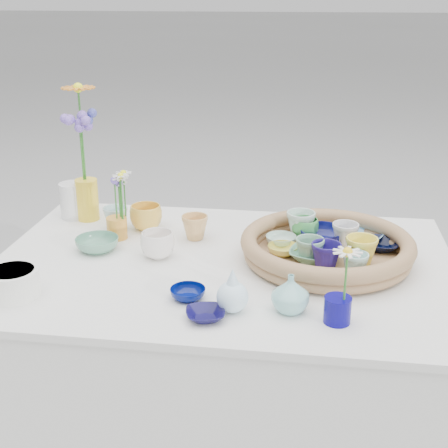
# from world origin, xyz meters

# --- Properties ---
(wicker_tray) EXTENTS (0.47, 0.47, 0.08)m
(wicker_tray) POSITION_xyz_m (0.28, 0.05, 0.80)
(wicker_tray) COLOR brown
(wicker_tray) RESTS_ON display_table
(tray_ceramic_0) EXTENTS (0.16, 0.16, 0.04)m
(tray_ceramic_0) POSITION_xyz_m (0.27, 0.14, 0.80)
(tray_ceramic_0) COLOR #0B0E51
(tray_ceramic_0) RESTS_ON wicker_tray
(tray_ceramic_1) EXTENTS (0.12, 0.12, 0.03)m
(tray_ceramic_1) POSITION_xyz_m (0.43, 0.11, 0.80)
(tray_ceramic_1) COLOR black
(tray_ceramic_1) RESTS_ON wicker_tray
(tray_ceramic_2) EXTENTS (0.11, 0.11, 0.08)m
(tray_ceramic_2) POSITION_xyz_m (0.37, -0.01, 0.82)
(tray_ceramic_2) COLOR yellow
(tray_ceramic_2) RESTS_ON wicker_tray
(tray_ceramic_3) EXTENTS (0.16, 0.16, 0.03)m
(tray_ceramic_3) POSITION_xyz_m (0.25, 0.01, 0.80)
(tray_ceramic_3) COLOR #5D9B7A
(tray_ceramic_3) RESTS_ON wicker_tray
(tray_ceramic_4) EXTENTS (0.08, 0.08, 0.07)m
(tray_ceramic_4) POSITION_xyz_m (0.23, -0.01, 0.82)
(tray_ceramic_4) COLOR #73A888
(tray_ceramic_4) RESTS_ON wicker_tray
(tray_ceramic_5) EXTENTS (0.11, 0.11, 0.03)m
(tray_ceramic_5) POSITION_xyz_m (0.15, 0.10, 0.80)
(tray_ceramic_5) COLOR #A7CABB
(tray_ceramic_5) RESTS_ON wicker_tray
(tray_ceramic_6) EXTENTS (0.10, 0.10, 0.08)m
(tray_ceramic_6) POSITION_xyz_m (0.20, 0.17, 0.82)
(tray_ceramic_6) COLOR silver
(tray_ceramic_6) RESTS_ON wicker_tray
(tray_ceramic_7) EXTENTS (0.09, 0.09, 0.07)m
(tray_ceramic_7) POSITION_xyz_m (0.33, 0.12, 0.82)
(tray_ceramic_7) COLOR silver
(tray_ceramic_7) RESTS_ON wicker_tray
(tray_ceramic_8) EXTENTS (0.13, 0.13, 0.03)m
(tray_ceramic_8) POSITION_xyz_m (0.39, 0.18, 0.80)
(tray_ceramic_8) COLOR #6AA4D0
(tray_ceramic_8) RESTS_ON wicker_tray
(tray_ceramic_9) EXTENTS (0.10, 0.10, 0.07)m
(tray_ceramic_9) POSITION_xyz_m (0.27, -0.05, 0.82)
(tray_ceramic_9) COLOR navy
(tray_ceramic_9) RESTS_ON wicker_tray
(tray_ceramic_10) EXTENTS (0.11, 0.11, 0.03)m
(tray_ceramic_10) POSITION_xyz_m (0.16, 0.04, 0.80)
(tray_ceramic_10) COLOR #DACD52
(tray_ceramic_10) RESTS_ON wicker_tray
(tray_ceramic_11) EXTENTS (0.07, 0.07, 0.06)m
(tray_ceramic_11) POSITION_xyz_m (0.35, -0.07, 0.81)
(tray_ceramic_11) COLOR #A1D0C9
(tray_ceramic_11) RESTS_ON wicker_tray
(tray_ceramic_12) EXTENTS (0.10, 0.10, 0.06)m
(tray_ceramic_12) POSITION_xyz_m (0.22, 0.16, 0.81)
(tray_ceramic_12) COLOR green
(tray_ceramic_12) RESTS_ON wicker_tray
(loose_ceramic_0) EXTENTS (0.12, 0.12, 0.08)m
(loose_ceramic_0) POSITION_xyz_m (-0.27, 0.21, 0.80)
(loose_ceramic_0) COLOR gold
(loose_ceramic_0) RESTS_ON display_table
(loose_ceramic_1) EXTENTS (0.08, 0.08, 0.07)m
(loose_ceramic_1) POSITION_xyz_m (-0.11, 0.16, 0.80)
(loose_ceramic_1) COLOR tan
(loose_ceramic_1) RESTS_ON display_table
(loose_ceramic_2) EXTENTS (0.14, 0.14, 0.04)m
(loose_ceramic_2) POSITION_xyz_m (-0.37, 0.03, 0.78)
(loose_ceramic_2) COLOR #5A9177
(loose_ceramic_2) RESTS_ON display_table
(loose_ceramic_3) EXTENTS (0.11, 0.11, 0.07)m
(loose_ceramic_3) POSITION_xyz_m (-0.18, 0.01, 0.80)
(loose_ceramic_3) COLOR white
(loose_ceramic_3) RESTS_ON display_table
(loose_ceramic_4) EXTENTS (0.10, 0.10, 0.03)m
(loose_ceramic_4) POSITION_xyz_m (-0.05, -0.22, 0.78)
(loose_ceramic_4) COLOR #030F5A
(loose_ceramic_4) RESTS_ON display_table
(loose_ceramic_5) EXTENTS (0.09, 0.09, 0.07)m
(loose_ceramic_5) POSITION_xyz_m (-0.37, 0.20, 0.80)
(loose_ceramic_5) COLOR silver
(loose_ceramic_5) RESTS_ON display_table
(loose_ceramic_6) EXTENTS (0.11, 0.11, 0.02)m
(loose_ceramic_6) POSITION_xyz_m (0.00, -0.31, 0.78)
(loose_ceramic_6) COLOR #0D0A3B
(loose_ceramic_6) RESTS_ON display_table
(fluted_bowl) EXTENTS (0.15, 0.15, 0.07)m
(fluted_bowl) POSITION_xyz_m (-0.48, -0.26, 0.80)
(fluted_bowl) COLOR white
(fluted_bowl) RESTS_ON display_table
(bud_vase_paleblue) EXTENTS (0.09, 0.09, 0.11)m
(bud_vase_paleblue) POSITION_xyz_m (0.06, -0.27, 0.82)
(bud_vase_paleblue) COLOR #C9EDFF
(bud_vase_paleblue) RESTS_ON display_table
(bud_vase_seafoam) EXTENTS (0.12, 0.12, 0.09)m
(bud_vase_seafoam) POSITION_xyz_m (0.19, -0.25, 0.81)
(bud_vase_seafoam) COLOR #82C4BF
(bud_vase_seafoam) RESTS_ON display_table
(bud_vase_cobalt) EXTENTS (0.08, 0.08, 0.06)m
(bud_vase_cobalt) POSITION_xyz_m (0.30, -0.29, 0.80)
(bud_vase_cobalt) COLOR #08036A
(bud_vase_cobalt) RESTS_ON display_table
(single_daisy) EXTENTS (0.09, 0.09, 0.13)m
(single_daisy) POSITION_xyz_m (0.31, -0.29, 0.88)
(single_daisy) COLOR white
(single_daisy) RESTS_ON bud_vase_cobalt
(tall_vase_yellow) EXTENTS (0.08, 0.08, 0.13)m
(tall_vase_yellow) POSITION_xyz_m (-0.48, 0.28, 0.83)
(tall_vase_yellow) COLOR yellow
(tall_vase_yellow) RESTS_ON display_table
(gerbera) EXTENTS (0.14, 0.14, 0.31)m
(gerbera) POSITION_xyz_m (-0.48, 0.28, 1.04)
(gerbera) COLOR orange
(gerbera) RESTS_ON tall_vase_yellow
(hydrangea) EXTENTS (0.09, 0.09, 0.26)m
(hydrangea) POSITION_xyz_m (-0.49, 0.28, 0.99)
(hydrangea) COLOR #4147A7
(hydrangea) RESTS_ON tall_vase_yellow
(white_pitcher) EXTENTS (0.12, 0.09, 0.12)m
(white_pitcher) POSITION_xyz_m (-0.53, 0.29, 0.82)
(white_pitcher) COLOR silver
(white_pitcher) RESTS_ON display_table
(daisy_cup) EXTENTS (0.07, 0.07, 0.07)m
(daisy_cup) POSITION_xyz_m (-0.34, 0.13, 0.80)
(daisy_cup) COLOR gold
(daisy_cup) RESTS_ON display_table
(daisy_posy) EXTENTS (0.10, 0.10, 0.15)m
(daisy_posy) POSITION_xyz_m (-0.33, 0.13, 0.90)
(daisy_posy) COLOR silver
(daisy_posy) RESTS_ON daisy_cup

